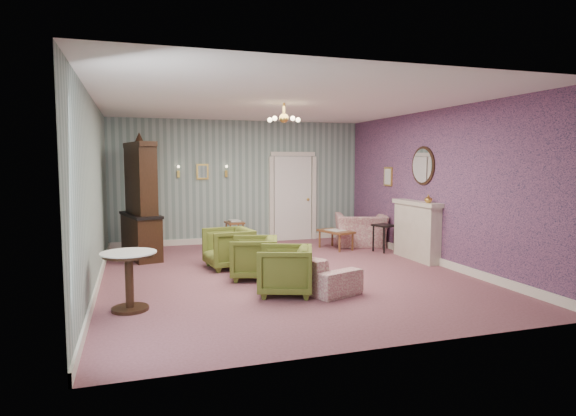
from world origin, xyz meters
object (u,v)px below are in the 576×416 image
object	(u,v)px
coffee_table	(336,240)
dresser	(140,197)
side_table_black	(384,238)
pedestal_table	(129,281)
olive_chair_a	(285,268)
olive_chair_c	(228,246)
sofa_chintz	(304,263)
fireplace	(417,230)
olive_chair_b	(254,255)
wingback_chair	(361,224)

from	to	relation	value
coffee_table	dresser	bearing A→B (deg)	176.10
side_table_black	pedestal_table	world-z (taller)	pedestal_table
olive_chair_a	olive_chair_c	xyz separation A→B (m)	(-0.45, 2.00, 0.01)
sofa_chintz	side_table_black	bearing A→B (deg)	-71.23
coffee_table	side_table_black	distance (m)	1.06
dresser	side_table_black	distance (m)	5.13
coffee_table	pedestal_table	world-z (taller)	pedestal_table
coffee_table	sofa_chintz	bearing A→B (deg)	-122.04
coffee_table	side_table_black	world-z (taller)	side_table_black
coffee_table	fireplace	bearing A→B (deg)	-55.84
olive_chair_b	coffee_table	world-z (taller)	olive_chair_b
sofa_chintz	wingback_chair	distance (m)	3.89
olive_chair_c	sofa_chintz	bearing A→B (deg)	21.05
olive_chair_a	sofa_chintz	bearing A→B (deg)	151.94
olive_chair_b	dresser	world-z (taller)	dresser
olive_chair_a	dresser	xyz separation A→B (m)	(-1.95, 3.46, 0.83)
olive_chair_a	fireplace	size ratio (longest dim) A/B	0.56
olive_chair_b	side_table_black	distance (m)	3.54
olive_chair_a	fireplace	world-z (taller)	fireplace
olive_chair_c	coffee_table	xyz separation A→B (m)	(2.63, 1.18, -0.19)
side_table_black	sofa_chintz	bearing A→B (deg)	-140.26
olive_chair_a	wingback_chair	size ratio (longest dim) A/B	0.69
olive_chair_b	olive_chair_c	xyz separation A→B (m)	(-0.25, 0.92, 0.02)
coffee_table	side_table_black	bearing A→B (deg)	-37.14
side_table_black	dresser	bearing A→B (deg)	169.51
pedestal_table	wingback_chair	bearing A→B (deg)	34.97
side_table_black	pedestal_table	xyz separation A→B (m)	(-5.16, -2.66, 0.09)
olive_chair_b	pedestal_table	distance (m)	2.28
coffee_table	side_table_black	xyz separation A→B (m)	(0.84, -0.64, 0.09)
olive_chair_c	fireplace	distance (m)	3.70
sofa_chintz	coffee_table	distance (m)	3.29
sofa_chintz	side_table_black	world-z (taller)	sofa_chintz
wingback_chair	pedestal_table	world-z (taller)	wingback_chair
side_table_black	pedestal_table	distance (m)	5.81
fireplace	side_table_black	world-z (taller)	fireplace
olive_chair_c	side_table_black	size ratio (longest dim) A/B	1.35
olive_chair_a	olive_chair_c	world-z (taller)	olive_chair_c
olive_chair_b	fireplace	xyz separation A→B (m)	(3.43, 0.56, 0.20)
wingback_chair	side_table_black	size ratio (longest dim) A/B	1.89
olive_chair_c	sofa_chintz	world-z (taller)	olive_chair_c
dresser	sofa_chintz	bearing A→B (deg)	-65.94
olive_chair_b	wingback_chair	size ratio (longest dim) A/B	0.68
olive_chair_a	olive_chair_c	size ratio (longest dim) A/B	0.97
olive_chair_b	olive_chair_c	distance (m)	0.96
fireplace	coffee_table	world-z (taller)	fireplace
dresser	side_table_black	bearing A→B (deg)	-24.17
dresser	fireplace	bearing A→B (deg)	-33.18
wingback_chair	fireplace	distance (m)	1.81
olive_chair_c	side_table_black	bearing A→B (deg)	91.22
olive_chair_c	sofa_chintz	xyz separation A→B (m)	(0.88, -1.61, -0.04)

